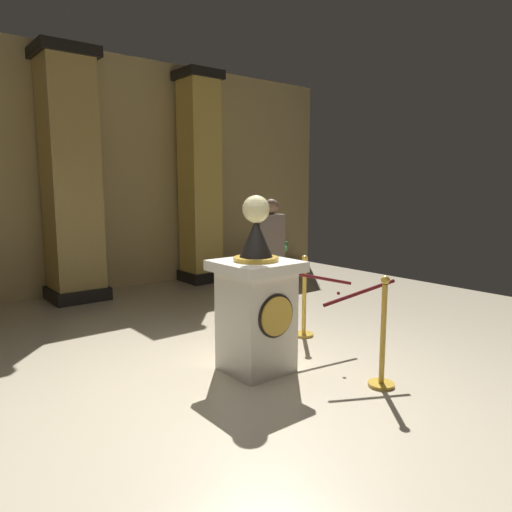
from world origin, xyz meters
The scene contains 10 objects.
ground_plane centered at (0.00, 0.00, 0.00)m, with size 11.27×11.27×0.00m, color beige.
back_wall centered at (0.00, 4.79, 2.02)m, with size 11.27×0.16×4.04m, color tan.
pedestal_clock centered at (0.39, 0.16, 0.69)m, with size 0.73×0.73×1.73m.
stanchion_near centered at (1.05, -0.85, 0.36)m, with size 0.24×0.24×1.03m.
stanchion_far centered at (1.53, 0.65, 0.35)m, with size 0.24×0.24×1.00m.
velvet_rope centered at (1.29, -0.10, 0.79)m, with size 1.01×1.03×0.22m.
column_right centered at (2.36, 4.31, 1.92)m, with size 0.72×0.72×3.87m.
column_centre_rear centered at (0.00, 4.31, 1.92)m, with size 0.88×0.88×3.87m.
potted_palm_right centered at (2.22, 2.17, 0.36)m, with size 0.73×0.73×1.13m.
bystander_guest centered at (1.99, 1.81, 0.86)m, with size 0.42×0.37×1.63m.
Camera 1 is at (-2.42, -3.34, 1.82)m, focal length 33.21 mm.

